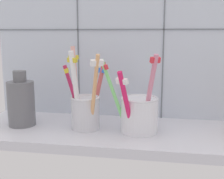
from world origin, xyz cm
name	(u,v)px	position (x,y,z in cm)	size (l,w,h in cm)	color
counter_slab	(112,133)	(0.00, 0.00, 1.00)	(64.00, 22.00, 2.00)	silver
tile_wall_back	(120,36)	(0.00, 12.00, 22.50)	(64.00, 2.20, 45.00)	silver
toothbrush_cup_left	(85,107)	(-6.07, -0.62, 6.93)	(10.05, 12.61, 18.28)	silver
toothbrush_cup_right	(139,113)	(5.88, -0.82, 6.29)	(12.35, 11.13, 17.17)	white
ceramic_vase	(21,102)	(-21.23, -0.50, 7.47)	(6.15, 6.15, 12.74)	slate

